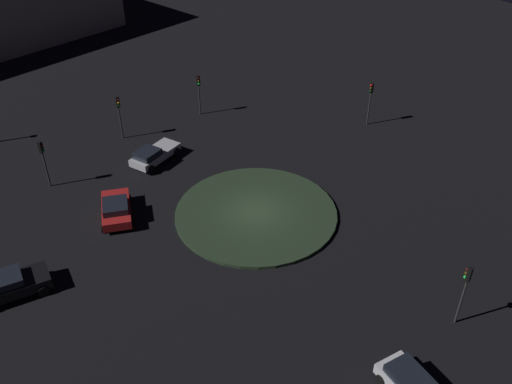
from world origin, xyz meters
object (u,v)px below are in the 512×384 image
at_px(traffic_light_east_near, 199,87).
at_px(car_silver, 154,155).
at_px(traffic_light_northeast, 43,155).
at_px(traffic_light_west, 466,284).
at_px(traffic_light_south, 370,95).
at_px(traffic_light_east, 119,109).
at_px(car_red, 116,209).
at_px(car_black, 10,285).

bearing_deg(traffic_light_east_near, car_silver, -38.25).
bearing_deg(traffic_light_east_near, traffic_light_northeast, -59.90).
height_order(traffic_light_west, traffic_light_south, traffic_light_west).
relative_size(traffic_light_northeast, traffic_light_south, 0.96).
distance_m(car_silver, traffic_light_east, 5.49).
relative_size(car_red, traffic_light_west, 1.11).
xyz_separation_m(car_red, traffic_light_south, (-0.10, -23.81, 2.11)).
bearing_deg(traffic_light_east, traffic_light_west, 0.78).
xyz_separation_m(traffic_light_northeast, traffic_light_west, (-26.05, -14.03, 0.17)).
height_order(car_silver, traffic_light_west, traffic_light_west).
bearing_deg(traffic_light_northeast, traffic_light_west, -13.93).
bearing_deg(traffic_light_west, car_black, 36.94).
relative_size(car_red, traffic_light_east_near, 1.19).
relative_size(traffic_light_east, traffic_light_east_near, 1.02).
bearing_deg(traffic_light_west, traffic_light_east_near, -15.49).
xyz_separation_m(traffic_light_east_near, traffic_light_west, (-29.76, 1.12, 0.18)).
bearing_deg(traffic_light_west, traffic_light_east, -0.83).
xyz_separation_m(car_silver, traffic_light_south, (-5.10, -18.48, 2.10)).
bearing_deg(traffic_light_south, car_black, -12.21).
bearing_deg(car_red, traffic_light_south, -68.78).
bearing_deg(car_red, car_silver, -25.37).
bearing_deg(traffic_light_east, traffic_light_northeast, -75.68).
relative_size(car_black, traffic_light_northeast, 1.18).
height_order(car_red, traffic_light_east_near, traffic_light_east_near).
height_order(car_black, traffic_light_northeast, traffic_light_northeast).
bearing_deg(car_silver, car_red, -159.24).
height_order(car_silver, traffic_light_east, traffic_light_east).
distance_m(traffic_light_east_near, traffic_light_west, 29.78).
distance_m(traffic_light_northeast, traffic_light_west, 29.59).
bearing_deg(traffic_light_east, car_red, -37.59).
height_order(car_red, traffic_light_west, traffic_light_west).
bearing_deg(car_silver, car_black, -170.19).
distance_m(car_silver, traffic_light_west, 25.44).
relative_size(traffic_light_west, traffic_light_south, 1.02).
bearing_deg(car_silver, traffic_light_south, -37.86).
xyz_separation_m(car_silver, traffic_light_east, (5.09, 0.44, 2.01)).
xyz_separation_m(car_red, car_black, (-3.40, 8.00, 0.05)).
bearing_deg(traffic_light_east_near, car_red, -34.75).
distance_m(traffic_light_east, traffic_light_west, 30.41).
distance_m(car_red, car_black, 8.69).
relative_size(car_red, traffic_light_northeast, 1.18).
relative_size(car_silver, traffic_light_south, 1.16).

